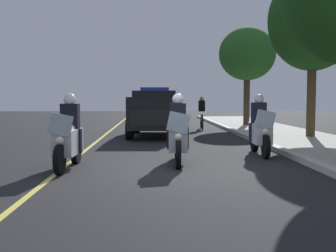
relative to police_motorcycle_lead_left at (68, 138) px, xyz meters
name	(u,v)px	position (x,y,z in m)	size (l,w,h in m)	color
ground_plane	(170,168)	(-0.06, 2.30, -0.70)	(80.00, 80.00, 0.00)	black
curb_strip	(313,163)	(-0.06, 5.67, -0.62)	(48.00, 0.24, 0.15)	#B7B5AD
lane_stripe_center	(63,168)	(-0.06, -0.14, -0.70)	(48.00, 0.12, 0.01)	#E0D14C
police_motorcycle_lead_left	(68,138)	(0.00, 0.00, 0.00)	(2.14, 0.59, 1.72)	black
police_motorcycle_lead_right	(178,135)	(-0.66, 2.53, 0.00)	(2.14, 0.59, 1.72)	black
police_motorcycle_trailing	(260,130)	(-2.09, 4.94, 0.00)	(2.14, 0.59, 1.72)	black
police_suv	(155,111)	(-8.04, 2.01, 0.37)	(4.99, 2.26, 2.05)	black
cyclist_background	(202,113)	(-11.37, 4.41, 0.14)	(1.76, 0.33, 1.69)	black
tree_far_back	(313,21)	(-6.56, 8.13, 3.89)	(3.44, 3.44, 6.47)	#4C3823
tree_behind_suv	(247,54)	(-13.49, 7.17, 3.31)	(3.12, 3.12, 5.41)	#42301E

